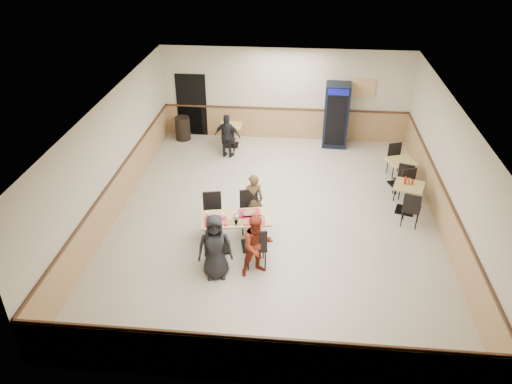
# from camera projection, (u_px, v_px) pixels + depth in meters

# --- Properties ---
(ground) EXTENTS (10.00, 10.00, 0.00)m
(ground) POSITION_uv_depth(u_px,v_px,m) (275.00, 218.00, 12.52)
(ground) COLOR beige
(ground) RESTS_ON ground
(room_shell) EXTENTS (10.00, 10.00, 10.00)m
(room_shell) POSITION_uv_depth(u_px,v_px,m) (343.00, 156.00, 14.27)
(room_shell) COLOR silver
(room_shell) RESTS_ON ground
(main_table) EXTENTS (1.65, 1.06, 0.82)m
(main_table) POSITION_uv_depth(u_px,v_px,m) (236.00, 228.00, 11.19)
(main_table) COLOR black
(main_table) RESTS_ON ground
(main_chairs) EXTENTS (1.69, 2.03, 1.04)m
(main_chairs) POSITION_uv_depth(u_px,v_px,m) (233.00, 229.00, 11.20)
(main_chairs) COLOR black
(main_chairs) RESTS_ON ground
(diner_woman_left) EXTENTS (0.80, 0.59, 1.49)m
(diner_woman_left) POSITION_uv_depth(u_px,v_px,m) (215.00, 247.00, 10.25)
(diner_woman_left) COLOR black
(diner_woman_left) RESTS_ON ground
(diner_woman_right) EXTENTS (0.85, 0.79, 1.41)m
(diner_woman_right) POSITION_uv_depth(u_px,v_px,m) (257.00, 245.00, 10.35)
(diner_woman_right) COLOR maroon
(diner_woman_right) RESTS_ON ground
(diner_man_opposite) EXTENTS (0.57, 0.44, 1.37)m
(diner_man_opposite) POSITION_uv_depth(u_px,v_px,m) (253.00, 200.00, 11.97)
(diner_man_opposite) COLOR brown
(diner_man_opposite) RESTS_ON ground
(lone_diner) EXTENTS (0.86, 0.46, 1.39)m
(lone_diner) POSITION_uv_depth(u_px,v_px,m) (227.00, 136.00, 15.21)
(lone_diner) COLOR black
(lone_diner) RESTS_ON ground
(tabletop_clutter) EXTENTS (1.36, 0.91, 0.12)m
(tabletop_clutter) POSITION_uv_depth(u_px,v_px,m) (235.00, 219.00, 10.98)
(tabletop_clutter) COLOR #BB0C2A
(tabletop_clutter) RESTS_ON main_table
(side_table_near) EXTENTS (0.89, 0.89, 0.76)m
(side_table_near) POSITION_uv_depth(u_px,v_px,m) (408.00, 194.00, 12.57)
(side_table_near) COLOR black
(side_table_near) RESTS_ON ground
(side_table_near_chair_south) EXTENTS (0.56, 0.56, 0.96)m
(side_table_near_chair_south) POSITION_uv_depth(u_px,v_px,m) (412.00, 208.00, 12.06)
(side_table_near_chair_south) COLOR black
(side_table_near_chair_south) RESTS_ON ground
(side_table_near_chair_north) EXTENTS (0.56, 0.56, 0.96)m
(side_table_near_chair_north) POSITION_uv_depth(u_px,v_px,m) (404.00, 183.00, 13.10)
(side_table_near_chair_north) COLOR black
(side_table_near_chair_north) RESTS_ON ground
(side_table_far) EXTENTS (0.89, 0.89, 0.75)m
(side_table_far) POSITION_uv_depth(u_px,v_px,m) (400.00, 169.00, 13.75)
(side_table_far) COLOR black
(side_table_far) RESTS_ON ground
(side_table_far_chair_south) EXTENTS (0.56, 0.56, 0.95)m
(side_table_far_chair_south) POSITION_uv_depth(u_px,v_px,m) (404.00, 180.00, 13.24)
(side_table_far_chair_south) COLOR black
(side_table_far_chair_south) RESTS_ON ground
(side_table_far_chair_north) EXTENTS (0.56, 0.56, 0.95)m
(side_table_far_chair_north) POSITION_uv_depth(u_px,v_px,m) (397.00, 160.00, 14.28)
(side_table_far_chair_north) COLOR black
(side_table_far_chair_north) RESTS_ON ground
(condiment_caddy) EXTENTS (0.23, 0.06, 0.20)m
(condiment_caddy) POSITION_uv_depth(u_px,v_px,m) (408.00, 181.00, 12.44)
(condiment_caddy) COLOR #AF1F0C
(condiment_caddy) RESTS_ON side_table_near
(back_table) EXTENTS (0.70, 0.70, 0.72)m
(back_table) POSITION_uv_depth(u_px,v_px,m) (231.00, 132.00, 16.02)
(back_table) COLOR black
(back_table) RESTS_ON ground
(back_table_chair_lone) EXTENTS (0.44, 0.44, 0.92)m
(back_table_chair_lone) POSITION_uv_depth(u_px,v_px,m) (229.00, 140.00, 15.54)
(back_table_chair_lone) COLOR black
(back_table_chair_lone) RESTS_ON ground
(pepsi_cooler) EXTENTS (0.81, 0.82, 2.04)m
(pepsi_cooler) POSITION_uv_depth(u_px,v_px,m) (336.00, 115.00, 15.82)
(pepsi_cooler) COLOR black
(pepsi_cooler) RESTS_ON ground
(trash_bin) EXTENTS (0.49, 0.49, 0.77)m
(trash_bin) POSITION_uv_depth(u_px,v_px,m) (183.00, 128.00, 16.51)
(trash_bin) COLOR black
(trash_bin) RESTS_ON ground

